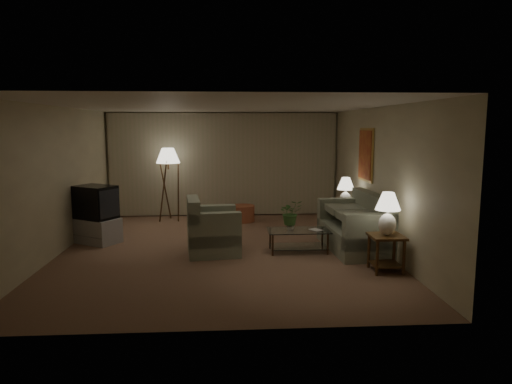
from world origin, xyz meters
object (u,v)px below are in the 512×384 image
(ottoman, at_px, (242,213))
(vase, at_px, (290,226))
(armchair, at_px, (213,231))
(side_table_near, at_px, (386,247))
(coffee_table, at_px, (298,237))
(crt_tv, at_px, (95,202))
(side_table_far, at_px, (345,216))
(sofa, at_px, (354,228))
(tv_cabinet, at_px, (97,230))
(table_lamp_near, at_px, (388,210))
(floor_lamp, at_px, (169,183))
(table_lamp_far, at_px, (346,190))

(ottoman, xyz_separation_m, vase, (0.80, -2.84, 0.29))
(armchair, xyz_separation_m, side_table_near, (2.82, -1.27, -0.00))
(side_table_near, relative_size, coffee_table, 0.52)
(crt_tv, bearing_deg, side_table_far, 36.45)
(coffee_table, bearing_deg, armchair, 179.25)
(coffee_table, distance_m, crt_tv, 4.11)
(sofa, distance_m, coffee_table, 1.10)
(side_table_near, height_order, vase, side_table_near)
(tv_cabinet, bearing_deg, sofa, 22.49)
(table_lamp_near, height_order, vase, table_lamp_near)
(armchair, relative_size, side_table_near, 1.98)
(sofa, bearing_deg, side_table_near, 3.18)
(sofa, height_order, ottoman, sofa)
(armchair, xyz_separation_m, floor_lamp, (-1.18, 3.02, 0.54))
(coffee_table, distance_m, tv_cabinet, 4.08)
(sofa, height_order, vase, sofa)
(armchair, height_order, ottoman, armchair)
(side_table_far, bearing_deg, coffee_table, -132.42)
(armchair, height_order, crt_tv, crt_tv)
(sofa, distance_m, table_lamp_near, 1.48)
(tv_cabinet, bearing_deg, table_lamp_near, 9.10)
(side_table_far, xyz_separation_m, crt_tv, (-5.20, -0.41, 0.43))
(side_table_far, relative_size, ottoman, 1.00)
(side_table_far, height_order, table_lamp_near, table_lamp_near)
(coffee_table, xyz_separation_m, vase, (-0.15, 0.00, 0.21))
(table_lamp_far, relative_size, crt_tv, 0.68)
(sofa, bearing_deg, table_lamp_far, 169.99)
(table_lamp_far, height_order, ottoman, table_lamp_far)
(table_lamp_near, relative_size, tv_cabinet, 0.66)
(table_lamp_near, height_order, tv_cabinet, table_lamp_near)
(tv_cabinet, xyz_separation_m, crt_tv, (0.00, 0.00, 0.58))
(table_lamp_near, distance_m, floor_lamp, 5.87)
(table_lamp_near, xyz_separation_m, floor_lamp, (-4.00, 4.29, -0.06))
(floor_lamp, bearing_deg, sofa, -37.41)
(vase, bearing_deg, table_lamp_near, -42.10)
(table_lamp_far, bearing_deg, table_lamp_near, -90.00)
(floor_lamp, bearing_deg, tv_cabinet, -119.76)
(side_table_near, bearing_deg, table_lamp_far, 90.00)
(side_table_far, distance_m, crt_tv, 5.23)
(crt_tv, distance_m, vase, 3.95)
(sofa, xyz_separation_m, tv_cabinet, (-5.05, 0.84, -0.17))
(side_table_far, distance_m, coffee_table, 1.83)
(side_table_far, relative_size, floor_lamp, 0.33)
(floor_lamp, bearing_deg, vase, -49.32)
(side_table_far, height_order, table_lamp_far, table_lamp_far)
(table_lamp_far, xyz_separation_m, crt_tv, (-5.20, -0.41, -0.15))
(armchair, bearing_deg, floor_lamp, 14.70)
(ottoman, bearing_deg, table_lamp_near, -61.87)
(sofa, relative_size, side_table_far, 3.34)
(tv_cabinet, xyz_separation_m, ottoman, (3.02, 1.89, -0.05))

